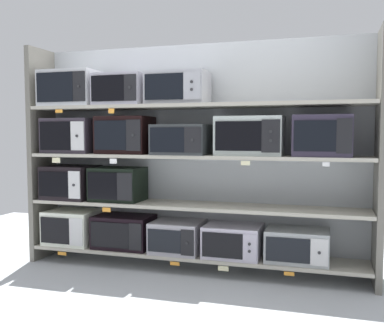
{
  "coord_description": "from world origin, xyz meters",
  "views": [
    {
      "loc": [
        1.14,
        -3.74,
        1.2
      ],
      "look_at": [
        0.0,
        0.0,
        0.91
      ],
      "focal_mm": 41.94,
      "sensor_mm": 36.0,
      "label": 1
    }
  ],
  "objects_px": {
    "microwave_10": "(250,136)",
    "microwave_2": "(178,236)",
    "microwave_0": "(73,227)",
    "microwave_5": "(71,182)",
    "microwave_9": "(183,140)",
    "microwave_4": "(297,245)",
    "microwave_7": "(72,136)",
    "microwave_3": "(233,240)",
    "microwave_6": "(118,184)",
    "microwave_1": "(124,231)",
    "microwave_8": "(125,135)",
    "microwave_14": "(178,88)",
    "microwave_13": "(123,90)",
    "microwave_11": "(322,136)",
    "microwave_12": "(73,89)"
  },
  "relations": [
    {
      "from": "microwave_2",
      "to": "microwave_7",
      "type": "distance_m",
      "value": 1.39
    },
    {
      "from": "microwave_13",
      "to": "microwave_7",
      "type": "bearing_deg",
      "value": 180.0
    },
    {
      "from": "microwave_1",
      "to": "microwave_4",
      "type": "xyz_separation_m",
      "value": [
        1.57,
        0.0,
        -0.02
      ]
    },
    {
      "from": "microwave_4",
      "to": "microwave_1",
      "type": "bearing_deg",
      "value": -180.0
    },
    {
      "from": "microwave_4",
      "to": "microwave_6",
      "type": "distance_m",
      "value": 1.69
    },
    {
      "from": "microwave_10",
      "to": "microwave_11",
      "type": "height_order",
      "value": "microwave_11"
    },
    {
      "from": "microwave_12",
      "to": "microwave_13",
      "type": "xyz_separation_m",
      "value": [
        0.52,
        0.0,
        -0.03
      ]
    },
    {
      "from": "microwave_3",
      "to": "microwave_13",
      "type": "relative_size",
      "value": 1.07
    },
    {
      "from": "microwave_0",
      "to": "microwave_5",
      "type": "bearing_deg",
      "value": 179.36
    },
    {
      "from": "microwave_6",
      "to": "microwave_9",
      "type": "bearing_deg",
      "value": -0.0
    },
    {
      "from": "microwave_0",
      "to": "microwave_10",
      "type": "height_order",
      "value": "microwave_10"
    },
    {
      "from": "microwave_3",
      "to": "microwave_8",
      "type": "height_order",
      "value": "microwave_8"
    },
    {
      "from": "microwave_2",
      "to": "microwave_6",
      "type": "distance_m",
      "value": 0.74
    },
    {
      "from": "microwave_0",
      "to": "microwave_4",
      "type": "height_order",
      "value": "microwave_0"
    },
    {
      "from": "microwave_11",
      "to": "microwave_12",
      "type": "height_order",
      "value": "microwave_12"
    },
    {
      "from": "microwave_14",
      "to": "microwave_8",
      "type": "bearing_deg",
      "value": 180.0
    },
    {
      "from": "microwave_3",
      "to": "microwave_9",
      "type": "xyz_separation_m",
      "value": [
        -0.46,
        -0.0,
        0.87
      ]
    },
    {
      "from": "microwave_8",
      "to": "microwave_13",
      "type": "xyz_separation_m",
      "value": [
        -0.01,
        -0.0,
        0.41
      ]
    },
    {
      "from": "microwave_4",
      "to": "microwave_7",
      "type": "bearing_deg",
      "value": -179.99
    },
    {
      "from": "microwave_3",
      "to": "microwave_8",
      "type": "xyz_separation_m",
      "value": [
        -1.01,
        0.0,
        0.9
      ]
    },
    {
      "from": "microwave_10",
      "to": "microwave_14",
      "type": "relative_size",
      "value": 1.06
    },
    {
      "from": "microwave_2",
      "to": "microwave_4",
      "type": "relative_size",
      "value": 0.86
    },
    {
      "from": "microwave_3",
      "to": "microwave_6",
      "type": "distance_m",
      "value": 1.18
    },
    {
      "from": "microwave_5",
      "to": "microwave_14",
      "type": "relative_size",
      "value": 0.86
    },
    {
      "from": "microwave_10",
      "to": "microwave_2",
      "type": "bearing_deg",
      "value": 179.99
    },
    {
      "from": "microwave_13",
      "to": "microwave_4",
      "type": "bearing_deg",
      "value": 0.01
    },
    {
      "from": "microwave_5",
      "to": "microwave_10",
      "type": "xyz_separation_m",
      "value": [
        1.72,
        -0.0,
        0.44
      ]
    },
    {
      "from": "microwave_10",
      "to": "microwave_7",
      "type": "bearing_deg",
      "value": -179.99
    },
    {
      "from": "microwave_8",
      "to": "microwave_14",
      "type": "relative_size",
      "value": 0.9
    },
    {
      "from": "microwave_13",
      "to": "microwave_11",
      "type": "bearing_deg",
      "value": 0.01
    },
    {
      "from": "microwave_0",
      "to": "microwave_9",
      "type": "relative_size",
      "value": 0.98
    },
    {
      "from": "microwave_0",
      "to": "microwave_12",
      "type": "bearing_deg",
      "value": -0.5
    },
    {
      "from": "microwave_3",
      "to": "microwave_6",
      "type": "relative_size",
      "value": 1.04
    },
    {
      "from": "microwave_8",
      "to": "microwave_12",
      "type": "relative_size",
      "value": 0.9
    },
    {
      "from": "microwave_6",
      "to": "microwave_14",
      "type": "distance_m",
      "value": 1.04
    },
    {
      "from": "microwave_0",
      "to": "microwave_10",
      "type": "relative_size",
      "value": 0.84
    },
    {
      "from": "microwave_0",
      "to": "microwave_1",
      "type": "xyz_separation_m",
      "value": [
        0.54,
        -0.0,
        -0.01
      ]
    },
    {
      "from": "microwave_14",
      "to": "microwave_2",
      "type": "bearing_deg",
      "value": 176.87
    },
    {
      "from": "microwave_0",
      "to": "microwave_13",
      "type": "relative_size",
      "value": 1.03
    },
    {
      "from": "microwave_2",
      "to": "microwave_11",
      "type": "bearing_deg",
      "value": -0.0
    },
    {
      "from": "microwave_8",
      "to": "microwave_10",
      "type": "xyz_separation_m",
      "value": [
        1.14,
        0.0,
        -0.01
      ]
    },
    {
      "from": "microwave_2",
      "to": "microwave_7",
      "type": "bearing_deg",
      "value": -179.98
    },
    {
      "from": "microwave_10",
      "to": "microwave_11",
      "type": "bearing_deg",
      "value": 0.01
    },
    {
      "from": "microwave_8",
      "to": "microwave_14",
      "type": "distance_m",
      "value": 0.65
    },
    {
      "from": "microwave_0",
      "to": "microwave_2",
      "type": "relative_size",
      "value": 1.06
    },
    {
      "from": "microwave_8",
      "to": "microwave_10",
      "type": "bearing_deg",
      "value": 0.01
    },
    {
      "from": "microwave_1",
      "to": "microwave_6",
      "type": "xyz_separation_m",
      "value": [
        -0.06,
        -0.0,
        0.44
      ]
    },
    {
      "from": "microwave_5",
      "to": "microwave_9",
      "type": "relative_size",
      "value": 0.95
    },
    {
      "from": "microwave_0",
      "to": "microwave_8",
      "type": "height_order",
      "value": "microwave_8"
    },
    {
      "from": "microwave_8",
      "to": "microwave_13",
      "type": "distance_m",
      "value": 0.41
    }
  ]
}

